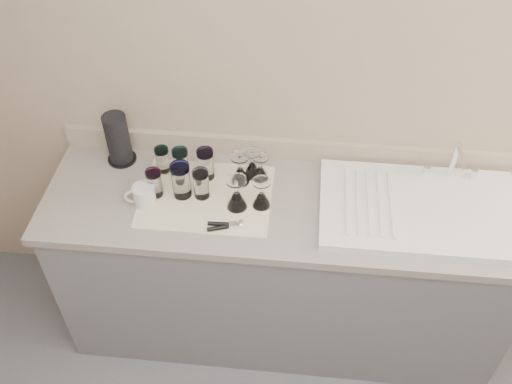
# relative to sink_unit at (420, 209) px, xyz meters

# --- Properties ---
(counter_unit) EXTENTS (2.06, 0.62, 0.90)m
(counter_unit) POSITION_rel_sink_unit_xyz_m (-0.55, -0.00, -0.47)
(counter_unit) COLOR slate
(counter_unit) RESTS_ON ground
(sink_unit) EXTENTS (0.82, 0.50, 0.22)m
(sink_unit) POSITION_rel_sink_unit_xyz_m (0.00, 0.00, 0.00)
(sink_unit) COLOR white
(sink_unit) RESTS_ON counter_unit
(dish_towel) EXTENTS (0.55, 0.42, 0.01)m
(dish_towel) POSITION_rel_sink_unit_xyz_m (-0.89, -0.00, -0.02)
(dish_towel) COLOR white
(dish_towel) RESTS_ON counter_unit
(tumbler_teal) EXTENTS (0.06, 0.06, 0.12)m
(tumbler_teal) POSITION_rel_sink_unit_xyz_m (-1.10, 0.13, 0.05)
(tumbler_teal) COLOR white
(tumbler_teal) RESTS_ON dish_towel
(tumbler_cyan) EXTENTS (0.07, 0.07, 0.14)m
(tumbler_cyan) POSITION_rel_sink_unit_xyz_m (-1.02, 0.11, 0.06)
(tumbler_cyan) COLOR white
(tumbler_cyan) RESTS_ON dish_towel
(tumbler_purple) EXTENTS (0.07, 0.07, 0.15)m
(tumbler_purple) POSITION_rel_sink_unit_xyz_m (-0.91, 0.11, 0.06)
(tumbler_purple) COLOR white
(tumbler_purple) RESTS_ON dish_towel
(tumbler_magenta) EXTENTS (0.07, 0.07, 0.13)m
(tumbler_magenta) POSITION_rel_sink_unit_xyz_m (-1.10, -0.02, 0.05)
(tumbler_magenta) COLOR white
(tumbler_magenta) RESTS_ON dish_towel
(tumbler_blue) EXTENTS (0.08, 0.08, 0.16)m
(tumbler_blue) POSITION_rel_sink_unit_xyz_m (-0.99, -0.01, 0.07)
(tumbler_blue) COLOR white
(tumbler_blue) RESTS_ON dish_towel
(tumbler_lavender) EXTENTS (0.07, 0.07, 0.14)m
(tumbler_lavender) POSITION_rel_sink_unit_xyz_m (-0.91, -0.00, 0.06)
(tumbler_lavender) COLOR white
(tumbler_lavender) RESTS_ON dish_towel
(goblet_back_left) EXTENTS (0.08, 0.08, 0.14)m
(goblet_back_left) POSITION_rel_sink_unit_xyz_m (-0.76, 0.10, 0.04)
(goblet_back_left) COLOR white
(goblet_back_left) RESTS_ON dish_towel
(goblet_back_right) EXTENTS (0.07, 0.07, 0.13)m
(goblet_back_right) POSITION_rel_sink_unit_xyz_m (-0.67, 0.12, 0.03)
(goblet_back_right) COLOR white
(goblet_back_right) RESTS_ON dish_towel
(goblet_front_left) EXTENTS (0.09, 0.09, 0.15)m
(goblet_front_left) POSITION_rel_sink_unit_xyz_m (-0.75, -0.05, 0.04)
(goblet_front_left) COLOR white
(goblet_front_left) RESTS_ON dish_towel
(goblet_front_right) EXTENTS (0.08, 0.08, 0.14)m
(goblet_front_right) POSITION_rel_sink_unit_xyz_m (-0.65, -0.03, 0.03)
(goblet_front_right) COLOR white
(goblet_front_right) RESTS_ON dish_towel
(goblet_extra) EXTENTS (0.07, 0.07, 0.13)m
(goblet_extra) POSITION_rel_sink_unit_xyz_m (-0.71, 0.15, 0.03)
(goblet_extra) COLOR white
(goblet_extra) RESTS_ON dish_towel
(can_opener) EXTENTS (0.14, 0.06, 0.02)m
(can_opener) POSITION_rel_sink_unit_xyz_m (-0.79, -0.17, -0.00)
(can_opener) COLOR silver
(can_opener) RESTS_ON dish_towel
(white_mug) EXTENTS (0.14, 0.11, 0.09)m
(white_mug) POSITION_rel_sink_unit_xyz_m (-1.14, -0.07, 0.03)
(white_mug) COLOR silver
(white_mug) RESTS_ON counter_unit
(paper_towel_roll) EXTENTS (0.13, 0.13, 0.24)m
(paper_towel_roll) POSITION_rel_sink_unit_xyz_m (-1.31, 0.19, 0.10)
(paper_towel_roll) COLOR black
(paper_towel_roll) RESTS_ON counter_unit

